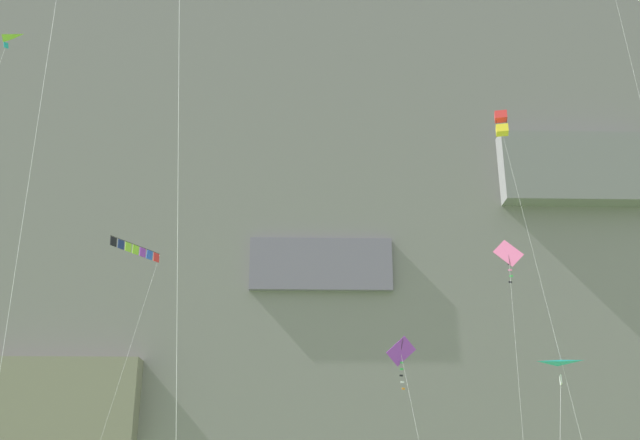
% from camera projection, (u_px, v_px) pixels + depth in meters
% --- Properties ---
extents(cliff_face, '(180.00, 34.18, 58.28)m').
position_uv_depth(cliff_face, '(317.00, 256.00, 85.52)').
color(cliff_face, slate).
rests_on(cliff_face, ground).
extents(kite_box_high_left, '(2.84, 4.05, 26.71)m').
position_uv_depth(kite_box_high_left, '(502.00, 125.00, 47.03)').
color(kite_box_high_left, red).
rests_on(kite_box_high_left, ground).
extents(kite_banner_mid_center, '(3.01, 5.31, 19.42)m').
position_uv_depth(kite_banner_mid_center, '(135.00, 255.00, 49.75)').
color(kite_banner_mid_center, black).
rests_on(kite_banner_mid_center, ground).
extents(kite_diamond_upper_right, '(2.29, 2.96, 11.88)m').
position_uv_depth(kite_diamond_upper_right, '(402.00, 358.00, 41.30)').
color(kite_diamond_upper_right, purple).
rests_on(kite_diamond_upper_right, ground).
extents(kite_diamond_front_field, '(2.11, 3.09, 19.59)m').
position_uv_depth(kite_diamond_front_field, '(509.00, 260.00, 48.81)').
color(kite_diamond_front_field, pink).
rests_on(kite_diamond_front_field, ground).
extents(kite_delta_far_right, '(3.44, 4.80, 9.53)m').
position_uv_depth(kite_delta_far_right, '(559.00, 379.00, 40.07)').
color(kite_delta_far_right, teal).
rests_on(kite_delta_far_right, ground).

